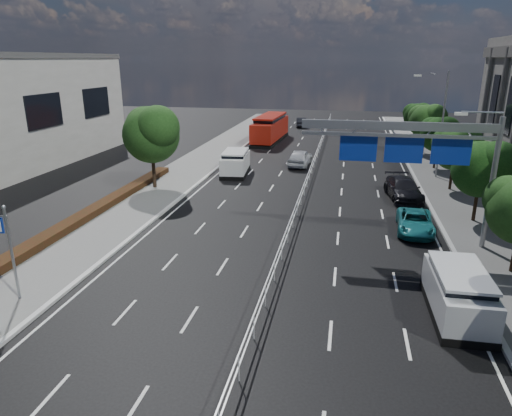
# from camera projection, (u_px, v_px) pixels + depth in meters

# --- Properties ---
(ground) EXTENTS (160.00, 160.00, 0.00)m
(ground) POSITION_uv_depth(u_px,v_px,m) (258.00, 327.00, 17.79)
(ground) COLOR black
(ground) RESTS_ON ground
(sidewalk_near) EXTENTS (5.00, 140.00, 0.14)m
(sidewalk_near) POSITION_uv_depth(u_px,v_px,m) (0.00, 297.00, 19.92)
(sidewalk_near) COLOR slate
(sidewalk_near) RESTS_ON ground
(kerb_near) EXTENTS (0.25, 140.00, 0.15)m
(kerb_near) POSITION_uv_depth(u_px,v_px,m) (51.00, 302.00, 19.45)
(kerb_near) COLOR silver
(kerb_near) RESTS_ON ground
(kerb_far) EXTENTS (0.25, 140.00, 0.15)m
(kerb_far) POSITION_uv_depth(u_px,v_px,m) (508.00, 353.00, 16.09)
(kerb_far) COLOR silver
(kerb_far) RESTS_ON ground
(median_fence) EXTENTS (0.05, 85.00, 1.02)m
(median_fence) POSITION_uv_depth(u_px,v_px,m) (309.00, 176.00, 38.59)
(median_fence) COLOR silver
(median_fence) RESTS_ON ground
(hedge_near) EXTENTS (1.00, 36.00, 0.44)m
(hedge_near) POSITION_uv_depth(u_px,v_px,m) (36.00, 244.00, 24.82)
(hedge_near) COLOR black
(hedge_near) RESTS_ON sidewalk_near
(overhead_gantry) EXTENTS (10.24, 0.38, 7.45)m
(overhead_gantry) POSITION_uv_depth(u_px,v_px,m) (419.00, 145.00, 24.15)
(overhead_gantry) COLOR gray
(overhead_gantry) RESTS_ON ground
(streetlight_far) EXTENTS (2.78, 2.40, 9.00)m
(streetlight_far) POSITION_uv_depth(u_px,v_px,m) (439.00, 118.00, 38.44)
(streetlight_far) COLOR gray
(streetlight_far) RESTS_ON ground
(near_tree_back) EXTENTS (4.84, 4.51, 6.69)m
(near_tree_back) POSITION_uv_depth(u_px,v_px,m) (152.00, 131.00, 35.33)
(near_tree_back) COLOR black
(near_tree_back) RESTS_ON ground
(far_tree_d) EXTENTS (3.85, 3.59, 5.34)m
(far_tree_d) POSITION_uv_depth(u_px,v_px,m) (482.00, 166.00, 28.03)
(far_tree_d) COLOR black
(far_tree_d) RESTS_ON ground
(far_tree_e) EXTENTS (3.63, 3.38, 5.13)m
(far_tree_e) POSITION_uv_depth(u_px,v_px,m) (456.00, 146.00, 35.06)
(far_tree_e) COLOR black
(far_tree_e) RESTS_ON ground
(far_tree_f) EXTENTS (3.52, 3.28, 5.02)m
(far_tree_f) POSITION_uv_depth(u_px,v_px,m) (439.00, 133.00, 42.07)
(far_tree_f) COLOR black
(far_tree_f) RESTS_ON ground
(far_tree_g) EXTENTS (3.96, 3.69, 5.45)m
(far_tree_g) POSITION_uv_depth(u_px,v_px,m) (427.00, 120.00, 48.98)
(far_tree_g) COLOR black
(far_tree_g) RESTS_ON ground
(far_tree_h) EXTENTS (3.41, 3.18, 4.91)m
(far_tree_h) POSITION_uv_depth(u_px,v_px,m) (417.00, 115.00, 56.07)
(far_tree_h) COLOR black
(far_tree_h) RESTS_ON ground
(white_minivan) EXTENTS (2.57, 5.09, 2.14)m
(white_minivan) POSITION_uv_depth(u_px,v_px,m) (235.00, 163.00, 41.09)
(white_minivan) COLOR black
(white_minivan) RESTS_ON ground
(red_bus) EXTENTS (3.23, 11.13, 3.29)m
(red_bus) POSITION_uv_depth(u_px,v_px,m) (270.00, 128.00, 57.30)
(red_bus) COLOR black
(red_bus) RESTS_ON ground
(near_car_silver) EXTENTS (2.27, 4.84, 1.60)m
(near_car_silver) POSITION_uv_depth(u_px,v_px,m) (300.00, 158.00, 44.41)
(near_car_silver) COLOR #BBBDC3
(near_car_silver) RESTS_ON ground
(near_car_dark) EXTENTS (2.01, 4.38, 1.39)m
(near_car_dark) POSITION_uv_depth(u_px,v_px,m) (301.00, 122.00, 70.07)
(near_car_dark) COLOR black
(near_car_dark) RESTS_ON ground
(silver_minivan) EXTENTS (2.14, 4.86, 2.00)m
(silver_minivan) POSITION_uv_depth(u_px,v_px,m) (458.00, 293.00, 18.35)
(silver_minivan) COLOR black
(silver_minivan) RESTS_ON ground
(parked_car_teal) EXTENTS (2.32, 4.58, 1.24)m
(parked_car_teal) POSITION_uv_depth(u_px,v_px,m) (415.00, 222.00, 27.42)
(parked_car_teal) COLOR #196D74
(parked_car_teal) RESTS_ON ground
(parked_car_dark) EXTENTS (2.81, 5.49, 1.52)m
(parked_car_dark) POSITION_uv_depth(u_px,v_px,m) (403.00, 189.00, 33.89)
(parked_car_dark) COLOR black
(parked_car_dark) RESTS_ON ground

